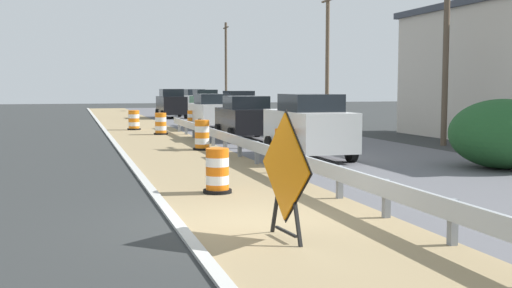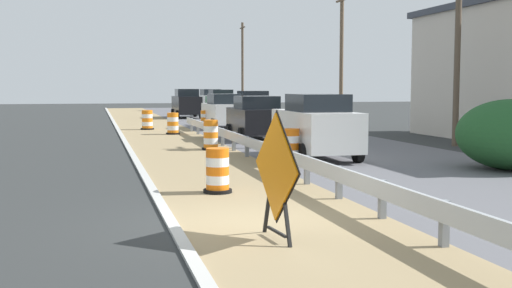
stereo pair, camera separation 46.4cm
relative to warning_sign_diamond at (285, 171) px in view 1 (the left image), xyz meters
name	(u,v)px [view 1 (the left image)]	position (x,y,z in m)	size (l,w,h in m)	color
ground_plane	(254,223)	(-0.14, 1.23, -1.07)	(160.00, 160.00, 0.00)	#2B2D2D
median_dirt_strip	(292,221)	(0.55, 1.23, -1.06)	(3.79, 120.00, 0.01)	#8E7A56
curb_near_edge	(180,228)	(-1.44, 1.23, -1.06)	(0.20, 120.00, 0.11)	#ADADA8
guardrail_median	(358,181)	(2.21, 2.05, -0.55)	(0.18, 45.49, 0.71)	#ADB2B7
warning_sign_diamond	(285,171)	(0.00, 0.00, 0.00)	(0.22, 1.75, 2.02)	black
traffic_barrel_nearest	(217,173)	(-0.05, 4.48, -0.62)	(0.64, 0.64, 1.00)	orange
traffic_barrel_close	(284,148)	(3.14, 9.24, -0.58)	(0.72, 0.72, 1.07)	orange
traffic_barrel_mid	(202,136)	(1.52, 13.97, -0.56)	(0.67, 0.67, 1.12)	orange
traffic_barrel_far	(161,125)	(1.08, 22.03, -0.58)	(0.69, 0.69, 1.07)	orange
traffic_barrel_farther	(192,120)	(3.54, 26.78, -0.62)	(0.71, 0.71, 0.99)	orange
traffic_barrel_farthest	(134,121)	(0.13, 25.82, -0.58)	(0.73, 0.73, 1.07)	orange
car_lead_near_lane	(171,103)	(4.10, 38.37, 0.02)	(1.97, 4.48, 2.18)	black
car_trailing_near_lane	(239,107)	(7.57, 31.47, -0.03)	(2.18, 4.10, 2.07)	black
car_lead_far_lane	(212,111)	(4.44, 25.70, -0.09)	(2.14, 4.21, 1.95)	silver
car_mid_far_lane	(205,102)	(7.64, 42.77, -0.01)	(2.19, 4.24, 2.10)	#195128
car_trailing_far_lane	(245,118)	(4.29, 18.01, -0.09)	(2.16, 4.16, 1.94)	black
car_distant_a	(195,101)	(7.81, 48.49, -0.01)	(2.12, 4.54, 2.11)	silver
car_distant_b	(309,126)	(4.37, 10.37, -0.01)	(2.06, 4.48, 2.12)	silver
utility_pole_near	(447,26)	(11.19, 13.04, 3.69)	(0.24, 1.80, 9.19)	brown
utility_pole_mid	(327,56)	(12.20, 27.57, 3.16)	(0.24, 1.80, 8.14)	brown
utility_pole_far	(226,65)	(11.58, 51.74, 3.39)	(0.24, 1.80, 8.60)	brown
bush_roadside	(503,134)	(8.80, 6.30, -0.06)	(3.08, 3.08, 2.01)	#1E4C23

